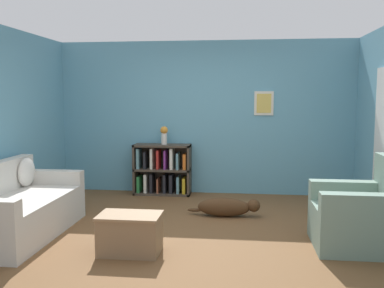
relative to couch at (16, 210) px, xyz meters
name	(u,v)px	position (x,y,z in m)	size (l,w,h in m)	color
ground_plane	(188,232)	(2.03, 0.36, -0.32)	(14.00, 14.00, 0.00)	brown
wall_back	(205,118)	(2.03, 2.61, 0.98)	(5.60, 0.13, 2.60)	#609EB7
couch	(16,210)	(0.00, 0.00, 0.00)	(0.90, 1.84, 0.86)	beige
bookshelf	(162,170)	(1.33, 2.38, 0.09)	(0.96, 0.36, 0.86)	#42382D
recliner_chair	(363,216)	(4.01, 0.06, 0.04)	(0.93, 0.86, 1.01)	gray
coffee_table	(130,232)	(1.50, -0.41, -0.09)	(0.66, 0.43, 0.42)	#846647
dog	(227,207)	(2.48, 1.12, -0.18)	(1.02, 0.24, 0.26)	#472D19
vase	(164,134)	(1.37, 2.36, 0.71)	(0.13, 0.13, 0.31)	silver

